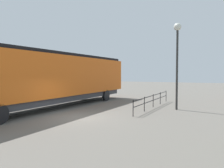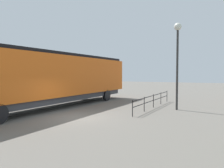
{
  "view_description": "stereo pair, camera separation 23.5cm",
  "coord_description": "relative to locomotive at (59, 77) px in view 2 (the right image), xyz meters",
  "views": [
    {
      "loc": [
        8.24,
        -11.22,
        2.71
      ],
      "look_at": [
        0.53,
        3.81,
        1.93
      ],
      "focal_mm": 35.75,
      "sensor_mm": 36.0,
      "label": 1
    },
    {
      "loc": [
        8.45,
        -11.11,
        2.71
      ],
      "look_at": [
        0.53,
        3.81,
        1.93
      ],
      "focal_mm": 35.75,
      "sensor_mm": 36.0,
      "label": 2
    }
  ],
  "objects": [
    {
      "name": "locomotive",
      "position": [
        0.0,
        0.0,
        0.0
      ],
      "size": [
        3.17,
        18.44,
        4.34
      ],
      "color": "orange",
      "rests_on": "ground_plane"
    },
    {
      "name": "platform_fence",
      "position": [
        6.95,
        3.19,
        -1.73
      ],
      "size": [
        0.05,
        8.71,
        1.05
      ],
      "color": "black",
      "rests_on": "ground_plane"
    },
    {
      "name": "lamp_post",
      "position": [
        8.84,
        2.91,
        2.24
      ],
      "size": [
        0.55,
        0.55,
        6.46
      ],
      "color": "#2D2D2D",
      "rests_on": "ground_plane"
    },
    {
      "name": "ground_plane",
      "position": [
        3.89,
        -2.95,
        -2.42
      ],
      "size": [
        120.0,
        120.0,
        0.0
      ],
      "primitive_type": "plane",
      "color": "#666059"
    }
  ]
}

